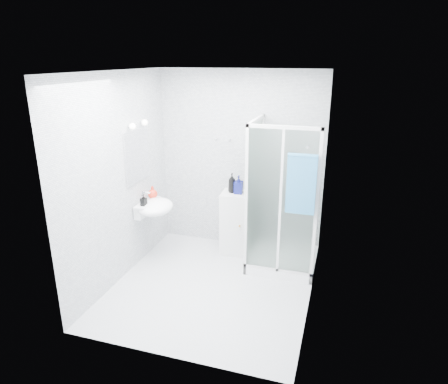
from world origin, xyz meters
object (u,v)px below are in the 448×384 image
(hand_towel, at_px, (301,183))
(soap_dispenser_black, at_px, (144,200))
(shower_enclosure, at_px, (277,236))
(shampoo_bottle_a, at_px, (232,183))
(wall_basin, at_px, (154,207))
(shampoo_bottle_b, at_px, (239,185))
(storage_cabinet, at_px, (235,223))
(soap_dispenser_orange, at_px, (153,192))

(hand_towel, xyz_separation_m, soap_dispenser_black, (-2.04, -0.07, -0.41))
(shower_enclosure, relative_size, soap_dispenser_black, 12.69)
(shampoo_bottle_a, height_order, soap_dispenser_black, shampoo_bottle_a)
(wall_basin, relative_size, soap_dispenser_black, 3.55)
(wall_basin, relative_size, shampoo_bottle_b, 2.16)
(soap_dispenser_black, bearing_deg, shampoo_bottle_b, 32.13)
(storage_cabinet, height_order, hand_towel, hand_towel)
(storage_cabinet, bearing_deg, soap_dispenser_black, -149.84)
(storage_cabinet, bearing_deg, wall_basin, -154.31)
(soap_dispenser_black, bearing_deg, shampoo_bottle_a, 35.08)
(shampoo_bottle_a, xyz_separation_m, soap_dispenser_orange, (-1.04, -0.40, -0.11))
(shower_enclosure, bearing_deg, shampoo_bottle_a, 160.90)
(wall_basin, distance_m, storage_cabinet, 1.19)
(shampoo_bottle_b, xyz_separation_m, soap_dispenser_orange, (-1.14, -0.39, -0.10))
(shampoo_bottle_b, bearing_deg, soap_dispenser_orange, -161.20)
(wall_basin, bearing_deg, shampoo_bottle_b, 27.64)
(hand_towel, relative_size, soap_dispenser_orange, 4.20)
(shower_enclosure, height_order, wall_basin, shower_enclosure)
(shower_enclosure, relative_size, storage_cabinet, 2.17)
(shower_enclosure, relative_size, soap_dispenser_orange, 11.49)
(wall_basin, relative_size, storage_cabinet, 0.61)
(shower_enclosure, bearing_deg, shampoo_bottle_b, 158.94)
(storage_cabinet, bearing_deg, shampoo_bottle_b, -14.05)
(hand_towel, height_order, shampoo_bottle_b, hand_towel)
(shampoo_bottle_b, bearing_deg, soap_dispenser_black, -147.87)
(shampoo_bottle_a, bearing_deg, storage_cabinet, -2.37)
(storage_cabinet, distance_m, shampoo_bottle_b, 0.59)
(soap_dispenser_orange, bearing_deg, soap_dispenser_black, -85.25)
(wall_basin, height_order, shampoo_bottle_a, shampoo_bottle_a)
(shower_enclosure, distance_m, soap_dispenser_orange, 1.82)
(shampoo_bottle_a, relative_size, shampoo_bottle_b, 1.08)
(hand_towel, bearing_deg, shampoo_bottle_a, 147.82)
(wall_basin, bearing_deg, shower_enclosure, 10.81)
(storage_cabinet, xyz_separation_m, soap_dispenser_black, (-1.06, -0.71, 0.48))
(shampoo_bottle_a, bearing_deg, soap_dispenser_black, -144.92)
(shower_enclosure, bearing_deg, soap_dispenser_black, -164.82)
(soap_dispenser_orange, bearing_deg, shower_enclosure, 5.07)
(hand_towel, height_order, soap_dispenser_orange, hand_towel)
(soap_dispenser_orange, xyz_separation_m, soap_dispenser_black, (0.03, -0.31, -0.01))
(shower_enclosure, height_order, shampoo_bottle_a, shower_enclosure)
(soap_dispenser_black, bearing_deg, hand_towel, 1.85)
(shampoo_bottle_b, bearing_deg, wall_basin, -152.36)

